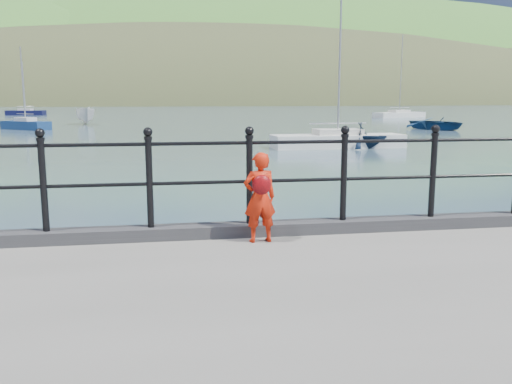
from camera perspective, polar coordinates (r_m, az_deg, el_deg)
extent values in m
plane|color=#2D4251|center=(7.15, -5.72, -12.21)|extent=(600.00, 600.00, 0.00)
cube|color=#28282B|center=(6.67, -5.79, -4.11)|extent=(60.00, 0.30, 0.15)
cylinder|color=black|center=(6.55, -5.89, 0.99)|extent=(18.00, 0.04, 0.04)
cylinder|color=black|center=(6.49, -5.96, 5.11)|extent=(18.00, 0.04, 0.04)
cylinder|color=black|center=(6.69, -21.46, 0.53)|extent=(0.08, 0.08, 1.05)
sphere|color=black|center=(6.62, -21.80, 5.78)|extent=(0.11, 0.11, 0.11)
cylinder|color=black|center=(6.54, -11.14, 0.84)|extent=(0.08, 0.08, 1.05)
sphere|color=black|center=(6.48, -11.32, 6.22)|extent=(0.11, 0.11, 0.11)
cylinder|color=black|center=(6.61, -0.69, 1.12)|extent=(0.08, 0.08, 1.05)
sphere|color=black|center=(6.55, -0.70, 6.45)|extent=(0.11, 0.11, 0.11)
cylinder|color=black|center=(6.89, 9.22, 1.36)|extent=(0.08, 0.08, 1.05)
sphere|color=black|center=(6.83, 9.36, 6.47)|extent=(0.11, 0.11, 0.11)
cylinder|color=black|center=(7.36, 18.11, 1.54)|extent=(0.08, 0.08, 1.05)
sphere|color=black|center=(7.30, 18.38, 6.31)|extent=(0.11, 0.11, 0.11)
ellipsoid|color=#333A21|center=(203.44, -3.60, 4.87)|extent=(400.00, 100.00, 88.00)
ellipsoid|color=#387026|center=(270.16, 3.61, 3.60)|extent=(600.00, 180.00, 156.00)
cube|color=silver|center=(190.78, -20.11, 9.48)|extent=(9.00, 6.00, 6.00)
cube|color=#4C4744|center=(190.82, -20.19, 10.68)|extent=(9.50, 6.50, 2.00)
cube|color=silver|center=(187.97, -13.11, 9.83)|extent=(9.00, 6.00, 6.00)
cube|color=#4C4744|center=(188.02, -13.16, 11.05)|extent=(9.50, 6.50, 2.00)
cube|color=silver|center=(188.51, -3.83, 10.06)|extent=(9.00, 6.00, 6.00)
cube|color=#4C4744|center=(188.56, -3.85, 11.28)|extent=(9.50, 6.50, 2.00)
cube|color=silver|center=(193.02, 4.29, 10.05)|extent=(9.00, 6.00, 6.00)
cube|color=#4C4744|center=(193.07, 4.31, 11.24)|extent=(9.50, 6.50, 2.00)
imported|color=red|center=(6.34, 0.40, -0.58)|extent=(0.41, 0.30, 1.06)
ellipsoid|color=red|center=(6.18, 0.60, 0.75)|extent=(0.22, 0.11, 0.23)
imported|color=navy|center=(47.79, 18.56, 6.88)|extent=(5.21, 6.08, 1.06)
imported|color=silver|center=(56.31, -17.49, 7.67)|extent=(2.68, 4.73, 1.72)
imported|color=black|center=(29.34, 11.18, 5.87)|extent=(3.41, 3.38, 1.36)
cube|color=silver|center=(29.44, 8.58, 5.12)|extent=(7.13, 2.21, 0.90)
cube|color=beige|center=(29.40, 8.60, 6.09)|extent=(2.52, 1.46, 0.50)
cylinder|color=#A5A5A8|center=(29.43, 8.83, 14.46)|extent=(0.10, 0.10, 8.69)
cylinder|color=#A5A5A8|center=(29.37, 8.63, 7.16)|extent=(3.18, 0.18, 0.06)
cube|color=silver|center=(73.99, 14.83, 7.77)|extent=(7.87, 4.75, 0.90)
cube|color=beige|center=(73.98, 14.85, 8.16)|extent=(3.02, 2.34, 0.50)
cylinder|color=#A5A5A8|center=(74.01, 15.02, 11.92)|extent=(0.10, 0.10, 9.83)
cylinder|color=#A5A5A8|center=(73.96, 14.87, 8.58)|extent=(3.22, 1.33, 0.06)
cube|color=navy|center=(49.34, -23.06, 6.36)|extent=(4.53, 4.06, 0.90)
cube|color=beige|center=(49.32, -23.10, 6.94)|extent=(1.91, 1.82, 0.50)
cylinder|color=#A5A5A8|center=(49.29, -23.34, 10.37)|extent=(0.10, 0.10, 6.01)
cylinder|color=#A5A5A8|center=(49.30, -23.14, 7.58)|extent=(1.66, 1.35, 0.06)
cube|color=black|center=(87.96, -23.06, 7.61)|extent=(5.74, 2.64, 0.90)
cube|color=beige|center=(87.95, -23.09, 7.94)|extent=(2.11, 1.51, 0.50)
cylinder|color=#A5A5A8|center=(87.94, -23.24, 10.19)|extent=(0.10, 0.10, 7.04)
cylinder|color=#A5A5A8|center=(87.94, -23.11, 8.29)|extent=(2.46, 0.49, 0.06)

